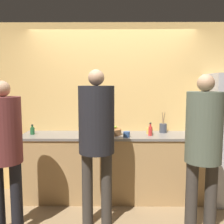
# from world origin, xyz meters

# --- Properties ---
(ground_plane) EXTENTS (14.00, 14.00, 0.00)m
(ground_plane) POSITION_xyz_m (0.00, 0.00, 0.00)
(ground_plane) COLOR #8C704C
(wall_back) EXTENTS (5.20, 0.06, 2.60)m
(wall_back) POSITION_xyz_m (0.00, 0.64, 1.30)
(wall_back) COLOR #E0B266
(wall_back) RESTS_ON ground_plane
(counter) EXTENTS (2.62, 0.62, 0.96)m
(counter) POSITION_xyz_m (0.00, 0.35, 0.48)
(counter) COLOR tan
(counter) RESTS_ON ground_plane
(person_left) EXTENTS (0.37, 0.37, 1.72)m
(person_left) POSITION_xyz_m (-1.17, -0.57, 1.04)
(person_left) COLOR black
(person_left) RESTS_ON ground_plane
(person_center) EXTENTS (0.41, 0.41, 1.85)m
(person_center) POSITION_xyz_m (-0.18, -0.38, 1.15)
(person_center) COLOR #38332D
(person_center) RESTS_ON ground_plane
(person_right) EXTENTS (0.38, 0.38, 1.79)m
(person_right) POSITION_xyz_m (0.98, -0.63, 1.09)
(person_right) COLOR #38332D
(person_right) RESTS_ON ground_plane
(fruit_bowl) EXTENTS (0.32, 0.32, 0.13)m
(fruit_bowl) POSITION_xyz_m (-0.03, 0.32, 1.00)
(fruit_bowl) COLOR brown
(fruit_bowl) RESTS_ON counter
(utensil_crock) EXTENTS (0.11, 0.11, 0.31)m
(utensil_crock) POSITION_xyz_m (0.77, 0.47, 1.03)
(utensil_crock) COLOR #3D424C
(utensil_crock) RESTS_ON counter
(bottle_red) EXTENTS (0.05, 0.05, 0.19)m
(bottle_red) POSITION_xyz_m (0.54, 0.25, 1.03)
(bottle_red) COLOR red
(bottle_red) RESTS_ON counter
(bottle_green) EXTENTS (0.06, 0.06, 0.15)m
(bottle_green) POSITION_xyz_m (-1.16, 0.32, 1.01)
(bottle_green) COLOR #236033
(bottle_green) RESTS_ON counter
(cup_blue) EXTENTS (0.09, 0.09, 0.08)m
(cup_blue) POSITION_xyz_m (0.20, 0.16, 0.99)
(cup_blue) COLOR #335184
(cup_blue) RESTS_ON counter
(cup_yellow) EXTENTS (0.09, 0.09, 0.09)m
(cup_yellow) POSITION_xyz_m (0.55, 0.38, 1.00)
(cup_yellow) COLOR gold
(cup_yellow) RESTS_ON counter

